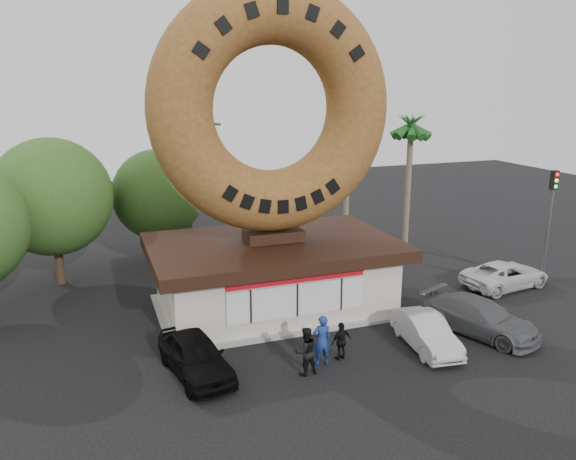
# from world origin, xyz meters

# --- Properties ---
(ground) EXTENTS (90.00, 90.00, 0.00)m
(ground) POSITION_xyz_m (0.00, 0.00, 0.00)
(ground) COLOR black
(ground) RESTS_ON ground
(donut_shop) EXTENTS (11.20, 7.20, 3.80)m
(donut_shop) POSITION_xyz_m (0.00, 5.98, 1.77)
(donut_shop) COLOR beige
(donut_shop) RESTS_ON ground
(giant_donut) EXTENTS (10.72, 2.73, 10.72)m
(giant_donut) POSITION_xyz_m (0.00, 6.00, 9.16)
(giant_donut) COLOR olive
(giant_donut) RESTS_ON donut_shop
(tree_west) EXTENTS (6.00, 6.00, 7.65)m
(tree_west) POSITION_xyz_m (-9.50, 13.00, 4.64)
(tree_west) COLOR #473321
(tree_west) RESTS_ON ground
(tree_mid) EXTENTS (5.20, 5.20, 6.63)m
(tree_mid) POSITION_xyz_m (-4.00, 15.00, 4.02)
(tree_mid) COLOR #473321
(tree_mid) RESTS_ON ground
(palm_near) EXTENTS (2.60, 2.60, 9.75)m
(palm_near) POSITION_xyz_m (7.50, 14.00, 8.41)
(palm_near) COLOR #726651
(palm_near) RESTS_ON ground
(palm_far) EXTENTS (2.60, 2.60, 8.75)m
(palm_far) POSITION_xyz_m (11.00, 12.50, 7.48)
(palm_far) COLOR #726651
(palm_far) RESTS_ON ground
(street_lamp) EXTENTS (2.11, 0.20, 8.00)m
(street_lamp) POSITION_xyz_m (-1.86, 16.00, 4.48)
(street_lamp) COLOR #59595E
(street_lamp) RESTS_ON ground
(traffic_signal) EXTENTS (0.30, 0.38, 6.07)m
(traffic_signal) POSITION_xyz_m (14.00, 3.99, 3.87)
(traffic_signal) COLOR #59595E
(traffic_signal) RESTS_ON ground
(person_left) EXTENTS (0.76, 0.53, 1.97)m
(person_left) POSITION_xyz_m (-0.03, 0.23, 0.98)
(person_left) COLOR navy
(person_left) RESTS_ON ground
(person_center) EXTENTS (0.97, 0.80, 1.81)m
(person_center) POSITION_xyz_m (-0.87, -0.24, 0.91)
(person_center) COLOR black
(person_center) RESTS_ON ground
(person_right) EXTENTS (0.95, 0.57, 1.52)m
(person_right) POSITION_xyz_m (0.83, 0.34, 0.76)
(person_right) COLOR black
(person_right) RESTS_ON ground
(car_black) EXTENTS (2.50, 4.62, 1.49)m
(car_black) POSITION_xyz_m (-4.61, 1.09, 0.75)
(car_black) COLOR black
(car_black) RESTS_ON ground
(car_silver) EXTENTS (1.82, 4.11, 1.31)m
(car_silver) POSITION_xyz_m (4.42, 0.11, 0.66)
(car_silver) COLOR #AFAEB4
(car_silver) RESTS_ON ground
(car_grey) EXTENTS (3.80, 5.43, 1.46)m
(car_grey) POSITION_xyz_m (7.29, 0.47, 0.73)
(car_grey) COLOR #585B5E
(car_grey) RESTS_ON ground
(car_white) EXTENTS (5.06, 2.84, 1.33)m
(car_white) POSITION_xyz_m (12.14, 4.61, 0.67)
(car_white) COLOR silver
(car_white) RESTS_ON ground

